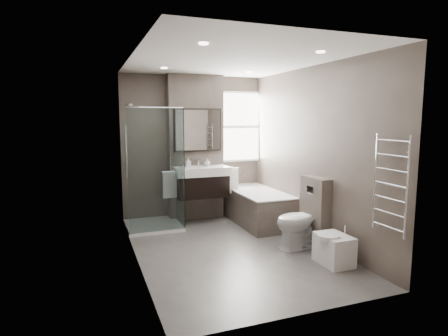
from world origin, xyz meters
name	(u,v)px	position (x,y,z in m)	size (l,w,h in m)	color
room	(231,158)	(0.00, 0.00, 1.30)	(2.70, 3.90, 2.70)	#54514D
vanity_pier	(195,148)	(0.00, 1.77, 1.30)	(1.00, 0.25, 2.60)	#534942
vanity	(201,182)	(0.00, 1.43, 0.74)	(0.95, 0.47, 0.66)	black
mirror_cabinet	(198,130)	(0.00, 1.61, 1.63)	(0.86, 0.08, 0.76)	black
towel_left	(170,185)	(-0.56, 1.40, 0.72)	(0.24, 0.06, 0.44)	silver
towel_right	(231,181)	(0.56, 1.40, 0.72)	(0.24, 0.06, 0.44)	silver
shower_enclosure	(160,200)	(-0.75, 1.35, 0.49)	(0.90, 0.90, 2.00)	white
bathtub	(257,205)	(0.92, 1.10, 0.32)	(0.75, 1.60, 0.57)	#534942
window	(239,127)	(0.90, 1.88, 1.68)	(0.98, 0.06, 1.33)	white
toilet	(302,220)	(0.97, -0.28, 0.40)	(0.44, 0.78, 0.79)	white
cistern_box	(315,211)	(1.21, -0.25, 0.50)	(0.19, 0.55, 1.00)	#534942
bidet	(334,249)	(1.01, -0.97, 0.20)	(0.41, 0.47, 0.49)	white
towel_radiator	(391,184)	(1.25, -1.60, 1.12)	(0.03, 0.49, 1.10)	silver
soap_bottle_a	(188,163)	(-0.23, 1.42, 1.08)	(0.08, 0.08, 0.17)	white
soap_bottle_b	(207,162)	(0.14, 1.49, 1.07)	(0.10, 0.10, 0.13)	white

